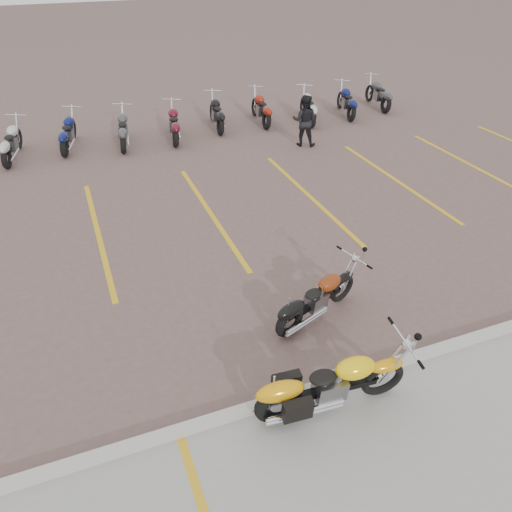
{
  "coord_description": "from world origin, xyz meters",
  "views": [
    {
      "loc": [
        -2.93,
        -6.51,
        5.85
      ],
      "look_at": [
        -0.08,
        0.75,
        0.75
      ],
      "focal_mm": 35.0,
      "sensor_mm": 36.0,
      "label": 1
    }
  ],
  "objects": [
    {
      "name": "ground",
      "position": [
        0.0,
        0.0,
        0.0
      ],
      "size": [
        100.0,
        100.0,
        0.0
      ],
      "primitive_type": "plane",
      "color": "brown",
      "rests_on": "ground"
    },
    {
      "name": "curb",
      "position": [
        0.0,
        -2.0,
        0.06
      ],
      "size": [
        60.0,
        0.18,
        0.12
      ],
      "primitive_type": "cube",
      "color": "#ADAAA3",
      "rests_on": "ground"
    },
    {
      "name": "parking_stripes",
      "position": [
        0.0,
        4.0,
        0.0
      ],
      "size": [
        38.0,
        5.5,
        0.01
      ],
      "primitive_type": null,
      "color": "gold",
      "rests_on": "ground"
    },
    {
      "name": "yellow_cruiser",
      "position": [
        -0.2,
        -2.32,
        0.47
      ],
      "size": [
        2.3,
        0.38,
        0.95
      ],
      "rotation": [
        0.12,
        0.0,
        -0.08
      ],
      "color": "black",
      "rests_on": "ground"
    },
    {
      "name": "flame_cruiser",
      "position": [
        0.54,
        -0.46,
        0.4
      ],
      "size": [
        1.89,
        0.81,
        0.81
      ],
      "rotation": [
        0.11,
        0.0,
        0.36
      ],
      "color": "black",
      "rests_on": "ground"
    },
    {
      "name": "person_b",
      "position": [
        4.19,
        7.4,
        0.8
      ],
      "size": [
        0.99,
        0.93,
        1.61
      ],
      "primitive_type": "imported",
      "rotation": [
        0.0,
        0.0,
        2.57
      ],
      "color": "black",
      "rests_on": "ground"
    },
    {
      "name": "bg_bike_row",
      "position": [
        0.41,
        9.78,
        0.55
      ],
      "size": [
        17.45,
        2.08,
        1.1
      ],
      "color": "black",
      "rests_on": "ground"
    }
  ]
}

